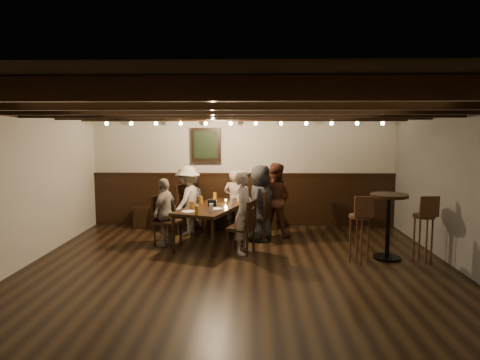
{
  "coord_description": "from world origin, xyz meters",
  "views": [
    {
      "loc": [
        0.19,
        -5.69,
        2.04
      ],
      "look_at": [
        -0.02,
        1.3,
        1.24
      ],
      "focal_mm": 32.0,
      "sensor_mm": 36.0,
      "label": 1
    }
  ],
  "objects_px": {
    "person_right_near": "(260,203)",
    "chair_right_near": "(259,225)",
    "person_left_far": "(165,212)",
    "chair_left_near": "(190,219)",
    "chair_left_far": "(167,230)",
    "bar_stool_left": "(359,238)",
    "bar_stool_right": "(423,237)",
    "person_bench_right": "(275,200)",
    "dining_table": "(214,209)",
    "high_top_table": "(388,217)",
    "person_right_far": "(244,212)",
    "chair_right_far": "(242,237)",
    "person_left_near": "(188,200)",
    "person_bench_centre": "(234,200)",
    "person_bench_left": "(191,200)"
  },
  "relations": [
    {
      "from": "chair_right_near",
      "to": "person_right_far",
      "type": "xyz_separation_m",
      "value": [
        -0.26,
        -0.86,
        0.41
      ]
    },
    {
      "from": "dining_table",
      "to": "person_right_far",
      "type": "relative_size",
      "value": 1.43
    },
    {
      "from": "chair_right_far",
      "to": "high_top_table",
      "type": "relative_size",
      "value": 0.86
    },
    {
      "from": "chair_left_far",
      "to": "person_bench_right",
      "type": "bearing_deg",
      "value": 129.82
    },
    {
      "from": "chair_left_near",
      "to": "bar_stool_left",
      "type": "xyz_separation_m",
      "value": [
        2.91,
        -1.77,
        0.09
      ]
    },
    {
      "from": "dining_table",
      "to": "chair_left_near",
      "type": "xyz_separation_m",
      "value": [
        -0.54,
        0.66,
        -0.33
      ]
    },
    {
      "from": "dining_table",
      "to": "chair_right_far",
      "type": "relative_size",
      "value": 2.22
    },
    {
      "from": "dining_table",
      "to": "chair_left_near",
      "type": "bearing_deg",
      "value": 148.02
    },
    {
      "from": "chair_left_far",
      "to": "person_left_far",
      "type": "height_order",
      "value": "person_left_far"
    },
    {
      "from": "chair_right_far",
      "to": "person_right_near",
      "type": "xyz_separation_m",
      "value": [
        0.31,
        0.84,
        0.44
      ]
    },
    {
      "from": "chair_left_far",
      "to": "bar_stool_right",
      "type": "bearing_deg",
      "value": 96.77
    },
    {
      "from": "chair_right_far",
      "to": "person_bench_right",
      "type": "height_order",
      "value": "person_bench_right"
    },
    {
      "from": "person_right_far",
      "to": "bar_stool_left",
      "type": "distance_m",
      "value": 1.88
    },
    {
      "from": "chair_left_far",
      "to": "person_right_near",
      "type": "xyz_separation_m",
      "value": [
        1.68,
        0.39,
        0.43
      ]
    },
    {
      "from": "chair_left_near",
      "to": "high_top_table",
      "type": "distance_m",
      "value": 3.77
    },
    {
      "from": "person_bench_centre",
      "to": "bar_stool_right",
      "type": "bearing_deg",
      "value": 164.27
    },
    {
      "from": "person_left_far",
      "to": "chair_left_near",
      "type": "bearing_deg",
      "value": 178.14
    },
    {
      "from": "person_right_near",
      "to": "bar_stool_left",
      "type": "distance_m",
      "value": 2.03
    },
    {
      "from": "chair_right_far",
      "to": "bar_stool_right",
      "type": "height_order",
      "value": "bar_stool_right"
    },
    {
      "from": "person_bench_right",
      "to": "person_right_near",
      "type": "bearing_deg",
      "value": 71.57
    },
    {
      "from": "bar_stool_left",
      "to": "dining_table",
      "type": "bearing_deg",
      "value": 148.0
    },
    {
      "from": "person_right_far",
      "to": "bar_stool_right",
      "type": "bearing_deg",
      "value": -79.73
    },
    {
      "from": "chair_left_far",
      "to": "dining_table",
      "type": "bearing_deg",
      "value": 122.04
    },
    {
      "from": "person_bench_centre",
      "to": "chair_right_near",
      "type": "bearing_deg",
      "value": 140.19
    },
    {
      "from": "chair_left_far",
      "to": "chair_right_far",
      "type": "bearing_deg",
      "value": 90.0
    },
    {
      "from": "person_bench_left",
      "to": "person_bench_centre",
      "type": "height_order",
      "value": "person_bench_centre"
    },
    {
      "from": "chair_left_near",
      "to": "bar_stool_left",
      "type": "distance_m",
      "value": 3.41
    },
    {
      "from": "person_bench_right",
      "to": "bar_stool_right",
      "type": "distance_m",
      "value": 2.79
    },
    {
      "from": "person_bench_left",
      "to": "bar_stool_left",
      "type": "distance_m",
      "value": 3.71
    },
    {
      "from": "person_right_near",
      "to": "chair_right_near",
      "type": "bearing_deg",
      "value": 90.0
    },
    {
      "from": "bar_stool_left",
      "to": "person_right_near",
      "type": "bearing_deg",
      "value": 132.48
    },
    {
      "from": "bar_stool_left",
      "to": "bar_stool_right",
      "type": "bearing_deg",
      "value": -3.9
    },
    {
      "from": "chair_right_near",
      "to": "person_left_far",
      "type": "relative_size",
      "value": 0.78
    },
    {
      "from": "person_left_near",
      "to": "bar_stool_right",
      "type": "xyz_separation_m",
      "value": [
        3.94,
        -1.73,
        -0.29
      ]
    },
    {
      "from": "chair_right_far",
      "to": "person_bench_centre",
      "type": "bearing_deg",
      "value": 25.61
    },
    {
      "from": "person_right_far",
      "to": "high_top_table",
      "type": "relative_size",
      "value": 1.33
    },
    {
      "from": "chair_right_near",
      "to": "person_left_near",
      "type": "distance_m",
      "value": 1.52
    },
    {
      "from": "person_right_near",
      "to": "dining_table",
      "type": "bearing_deg",
      "value": 120.96
    },
    {
      "from": "person_bench_right",
      "to": "person_left_near",
      "type": "distance_m",
      "value": 1.71
    },
    {
      "from": "chair_left_near",
      "to": "person_right_near",
      "type": "height_order",
      "value": "person_right_near"
    },
    {
      "from": "chair_left_near",
      "to": "bar_stool_right",
      "type": "bearing_deg",
      "value": 84.69
    },
    {
      "from": "dining_table",
      "to": "person_right_far",
      "type": "distance_m",
      "value": 0.88
    },
    {
      "from": "chair_left_near",
      "to": "high_top_table",
      "type": "bearing_deg",
      "value": 83.79
    },
    {
      "from": "person_left_near",
      "to": "high_top_table",
      "type": "height_order",
      "value": "person_left_near"
    },
    {
      "from": "chair_left_near",
      "to": "chair_left_far",
      "type": "bearing_deg",
      "value": 0.12
    },
    {
      "from": "chair_left_far",
      "to": "bar_stool_left",
      "type": "height_order",
      "value": "bar_stool_left"
    },
    {
      "from": "chair_right_near",
      "to": "chair_left_far",
      "type": "bearing_deg",
      "value": 122.03
    },
    {
      "from": "person_right_far",
      "to": "chair_right_near",
      "type": "bearing_deg",
      "value": 1.92
    },
    {
      "from": "chair_left_far",
      "to": "person_left_far",
      "type": "bearing_deg",
      "value": -90.0
    },
    {
      "from": "high_top_table",
      "to": "bar_stool_left",
      "type": "distance_m",
      "value": 0.61
    }
  ]
}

